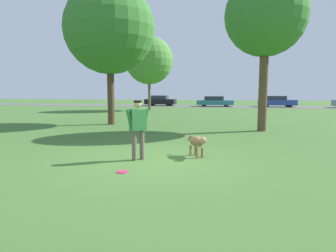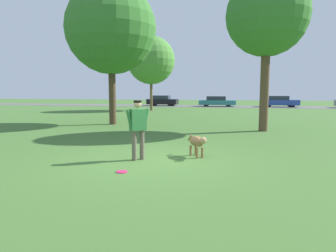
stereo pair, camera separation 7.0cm
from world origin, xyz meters
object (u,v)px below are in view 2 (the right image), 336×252
(dog, at_px, (197,142))
(tree_near_right, at_px, (267,16))
(person, at_px, (138,125))
(parked_car_blue, at_px, (279,101))
(frisbee, at_px, (122,172))
(tree_near_left, at_px, (111,29))
(parked_car_black, at_px, (162,101))
(parked_car_teal, at_px, (217,101))
(tree_far_left, at_px, (151,60))

(dog, relative_size, tree_near_right, 0.12)
(person, relative_size, parked_car_blue, 0.36)
(frisbee, height_order, tree_near_right, tree_near_right)
(tree_near_left, distance_m, parked_car_black, 23.36)
(dog, bearing_deg, parked_car_black, 160.63)
(parked_car_blue, bearing_deg, dog, -101.04)
(tree_near_right, bearing_deg, person, -117.85)
(parked_car_black, height_order, parked_car_blue, parked_car_black)
(tree_near_right, relative_size, parked_car_teal, 1.55)
(person, bearing_deg, dog, -18.38)
(parked_car_black, distance_m, parked_car_teal, 7.20)
(tree_near_left, xyz_separation_m, tree_far_left, (-1.54, 12.81, -0.38))
(frisbee, bearing_deg, tree_far_left, 104.91)
(tree_far_left, bearing_deg, parked_car_black, 98.21)
(person, xyz_separation_m, tree_near_left, (-4.36, 8.20, 4.33))
(frisbee, distance_m, parked_car_blue, 33.10)
(tree_near_right, distance_m, tree_near_left, 8.17)
(tree_far_left, bearing_deg, person, -74.33)
(dog, height_order, parked_car_black, parked_car_black)
(frisbee, relative_size, tree_near_right, 0.04)
(parked_car_blue, bearing_deg, tree_near_right, -98.66)
(tree_near_right, distance_m, parked_car_black, 26.66)
(dog, bearing_deg, tree_far_left, 164.37)
(tree_far_left, height_order, parked_car_blue, tree_far_left)
(parked_car_blue, bearing_deg, person, -103.44)
(dog, height_order, parked_car_blue, parked_car_blue)
(person, bearing_deg, parked_car_teal, 45.86)
(frisbee, distance_m, parked_car_teal, 31.88)
(dog, height_order, tree_near_right, tree_near_right)
(person, distance_m, tree_far_left, 22.17)
(dog, bearing_deg, tree_near_right, 124.90)
(tree_near_left, distance_m, tree_far_left, 12.91)
(frisbee, distance_m, tree_near_right, 10.54)
(person, xyz_separation_m, tree_far_left, (-5.89, 21.01, 3.95))
(tree_far_left, relative_size, parked_car_black, 1.81)
(person, relative_size, frisbee, 6.20)
(tree_near_left, bearing_deg, person, -62.01)
(tree_near_right, distance_m, parked_car_teal, 24.26)
(parked_car_teal, bearing_deg, parked_car_black, 174.77)
(tree_near_right, height_order, parked_car_black, tree_near_right)
(dog, xyz_separation_m, tree_near_right, (2.24, 6.35, 4.82))
(person, relative_size, parked_car_black, 0.40)
(person, height_order, parked_car_black, person)
(parked_car_teal, relative_size, parked_car_blue, 1.04)
(person, bearing_deg, tree_near_right, 17.77)
(tree_near_left, relative_size, parked_car_blue, 1.75)
(person, height_order, parked_car_teal, person)
(frisbee, height_order, parked_car_blue, parked_car_blue)
(tree_near_right, relative_size, parked_car_blue, 1.60)
(frisbee, bearing_deg, tree_near_right, 66.16)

